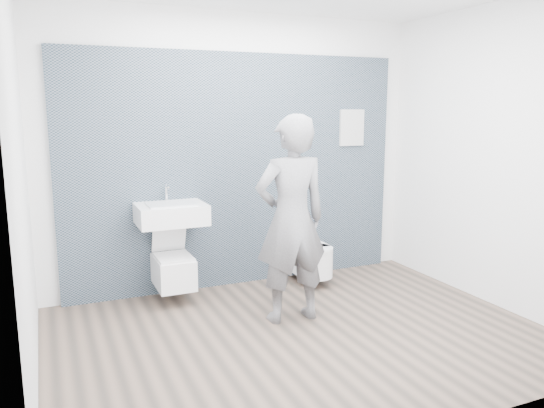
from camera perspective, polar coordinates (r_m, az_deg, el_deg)
name	(u,v)px	position (r m, az deg, el deg)	size (l,w,h in m)	color
ground	(301,334)	(4.53, 3.12, -13.83)	(4.00, 4.00, 0.00)	brown
room_shell	(303,123)	(4.13, 3.36, 8.74)	(4.00, 4.00, 4.00)	silver
tile_wall	(240,282)	(5.79, -3.48, -8.34)	(3.60, 0.06, 2.40)	#14232C
washbasin	(171,213)	(5.10, -10.79, -1.00)	(0.64, 0.48, 0.48)	white
toilet_square	(173,269)	(5.23, -10.58, -6.90)	(0.34, 0.50, 0.65)	white
toilet_rounded	(311,259)	(5.69, 4.25, -5.94)	(0.35, 0.59, 0.32)	white
info_placard	(348,268)	(6.31, 8.18, -6.85)	(0.30, 0.03, 0.40)	white
visitor	(291,220)	(4.56, 2.08, -1.70)	(0.66, 0.43, 1.80)	slate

